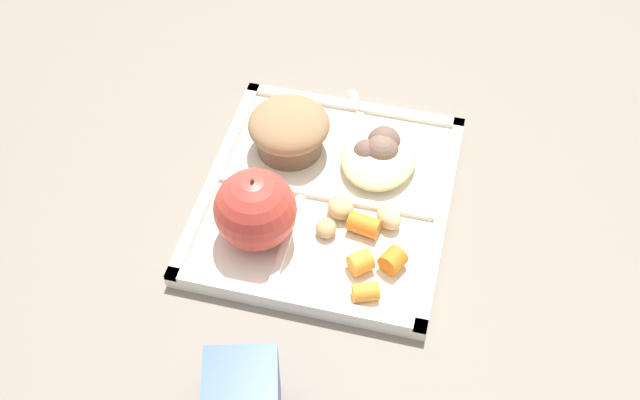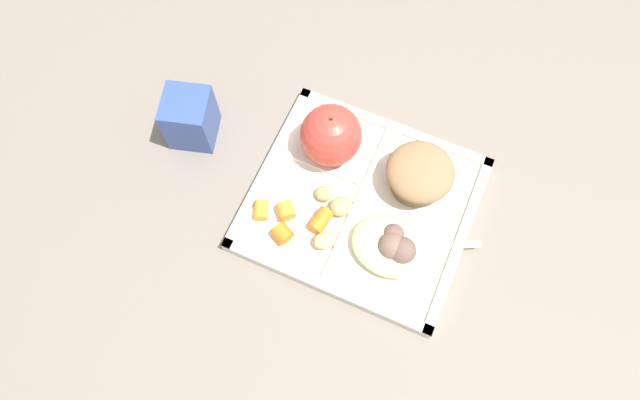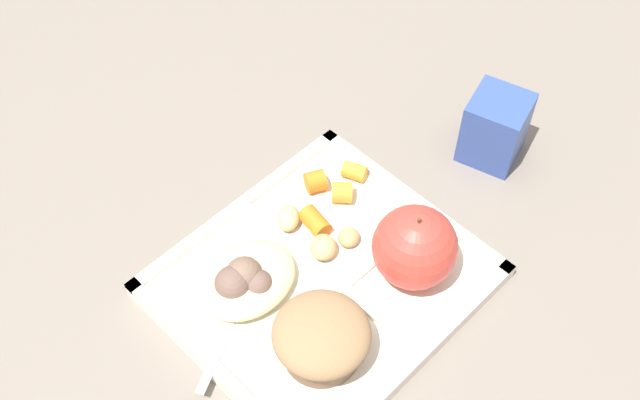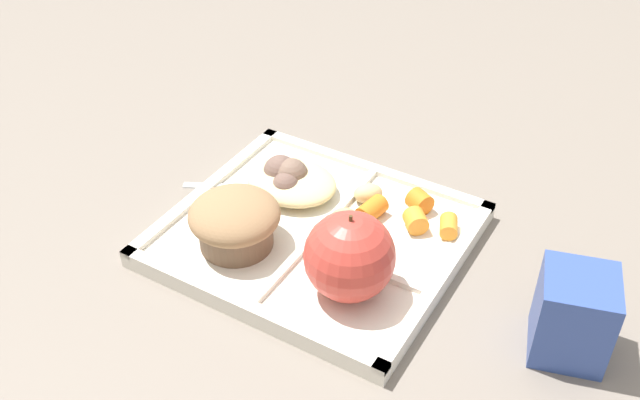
{
  "view_description": "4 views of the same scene",
  "coord_description": "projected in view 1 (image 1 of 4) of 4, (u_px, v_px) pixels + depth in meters",
  "views": [
    {
      "loc": [
        -0.55,
        -0.13,
        0.69
      ],
      "look_at": [
        -0.03,
        0.0,
        0.04
      ],
      "focal_mm": 44.58,
      "sensor_mm": 36.0,
      "label": 1
    },
    {
      "loc": [
        0.06,
        -0.29,
        0.74
      ],
      "look_at": [
        -0.05,
        -0.04,
        0.06
      ],
      "focal_mm": 31.56,
      "sensor_mm": 36.0,
      "label": 2
    },
    {
      "loc": [
        0.3,
        0.3,
        0.71
      ],
      "look_at": [
        -0.05,
        -0.05,
        0.06
      ],
      "focal_mm": 44.02,
      "sensor_mm": 36.0,
      "label": 3
    },
    {
      "loc": [
        -0.31,
        0.51,
        0.52
      ],
      "look_at": [
        0.0,
        -0.01,
        0.05
      ],
      "focal_mm": 41.37,
      "sensor_mm": 36.0,
      "label": 4
    }
  ],
  "objects": [
    {
      "name": "lunch_tray",
      "position": [
        326.0,
        198.0,
        0.89
      ],
      "size": [
        0.3,
        0.27,
        0.02
      ],
      "color": "silver",
      "rests_on": "ground"
    },
    {
      "name": "ground",
      "position": [
        327.0,
        203.0,
        0.9
      ],
      "size": [
        6.0,
        6.0,
        0.0
      ],
      "primitive_type": "plane",
      "color": "slate"
    },
    {
      "name": "potato_chunk_corner",
      "position": [
        341.0,
        207.0,
        0.86
      ],
      "size": [
        0.04,
        0.04,
        0.02
      ],
      "primitive_type": "ellipsoid",
      "rotation": [
        0.0,
        0.0,
        0.75
      ],
      "color": "tan",
      "rests_on": "lunch_tray"
    },
    {
      "name": "meatball_side",
      "position": [
        367.0,
        153.0,
        0.91
      ],
      "size": [
        0.03,
        0.03,
        0.03
      ],
      "primitive_type": "sphere",
      "color": "brown",
      "rests_on": "lunch_tray"
    },
    {
      "name": "egg_noodle_pile",
      "position": [
        379.0,
        156.0,
        0.91
      ],
      "size": [
        0.11,
        0.09,
        0.03
      ],
      "primitive_type": "ellipsoid",
      "color": "beige",
      "rests_on": "lunch_tray"
    },
    {
      "name": "bran_muffin",
      "position": [
        289.0,
        129.0,
        0.91
      ],
      "size": [
        0.09,
        0.09,
        0.06
      ],
      "color": "brown",
      "rests_on": "lunch_tray"
    },
    {
      "name": "carrot_slice_small",
      "position": [
        364.0,
        225.0,
        0.85
      ],
      "size": [
        0.03,
        0.04,
        0.02
      ],
      "primitive_type": "cylinder",
      "rotation": [
        0.0,
        1.57,
        4.54
      ],
      "color": "orange",
      "rests_on": "lunch_tray"
    },
    {
      "name": "meatball_back",
      "position": [
        384.0,
        143.0,
        0.91
      ],
      "size": [
        0.04,
        0.04,
        0.04
      ],
      "primitive_type": "sphere",
      "color": "brown",
      "rests_on": "lunch_tray"
    },
    {
      "name": "potato_chunk_browned",
      "position": [
        326.0,
        228.0,
        0.85
      ],
      "size": [
        0.03,
        0.03,
        0.02
      ],
      "primitive_type": "ellipsoid",
      "rotation": [
        0.0,
        0.0,
        0.12
      ],
      "color": "tan",
      "rests_on": "lunch_tray"
    },
    {
      "name": "carrot_slice_large",
      "position": [
        393.0,
        260.0,
        0.82
      ],
      "size": [
        0.03,
        0.03,
        0.02
      ],
      "primitive_type": "cylinder",
      "rotation": [
        0.0,
        1.57,
        5.82
      ],
      "color": "orange",
      "rests_on": "lunch_tray"
    },
    {
      "name": "green_apple",
      "position": [
        255.0,
        210.0,
        0.82
      ],
      "size": [
        0.09,
        0.09,
        0.09
      ],
      "color": "#C63D33",
      "rests_on": "lunch_tray"
    },
    {
      "name": "meatball_center",
      "position": [
        382.0,
        151.0,
        0.9
      ],
      "size": [
        0.04,
        0.04,
        0.04
      ],
      "primitive_type": "sphere",
      "color": "#755B4C",
      "rests_on": "lunch_tray"
    },
    {
      "name": "plastic_fork",
      "position": [
        371.0,
        142.0,
        0.94
      ],
      "size": [
        0.15,
        0.08,
        0.0
      ],
      "color": "silver",
      "rests_on": "lunch_tray"
    },
    {
      "name": "carrot_slice_edge",
      "position": [
        366.0,
        292.0,
        0.79
      ],
      "size": [
        0.03,
        0.03,
        0.02
      ],
      "primitive_type": "cylinder",
      "rotation": [
        0.0,
        1.57,
        5.1
      ],
      "color": "orange",
      "rests_on": "lunch_tray"
    },
    {
      "name": "carrot_slice_near_corner",
      "position": [
        360.0,
        262.0,
        0.81
      ],
      "size": [
        0.03,
        0.03,
        0.02
      ],
      "primitive_type": "cylinder",
      "rotation": [
        0.0,
        1.57,
        5.45
      ],
      "color": "orange",
      "rests_on": "lunch_tray"
    },
    {
      "name": "potato_chunk_golden",
      "position": [
        389.0,
        217.0,
        0.85
      ],
      "size": [
        0.04,
        0.04,
        0.02
      ],
      "primitive_type": "ellipsoid",
      "rotation": [
        0.0,
        0.0,
        5.44
      ],
      "color": "tan",
      "rests_on": "lunch_tray"
    }
  ]
}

